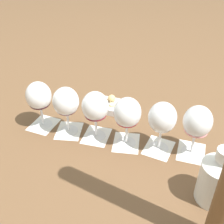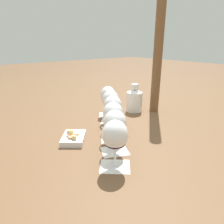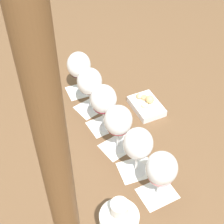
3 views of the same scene
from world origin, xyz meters
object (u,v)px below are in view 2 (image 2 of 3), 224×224
wine_glass_2 (113,107)px  wine_glass_5 (115,137)px  wine_glass_0 (108,96)px  wine_glass_1 (111,101)px  ceramic_vase (134,100)px  umbrella_pole (158,53)px  snack_dish (73,138)px  wine_glass_4 (115,125)px  wine_glass_3 (113,115)px

wine_glass_2 → wine_glass_5: 0.34m
wine_glass_0 → wine_glass_1: 0.11m
ceramic_vase → umbrella_pole: (0.08, 0.11, 0.31)m
snack_dish → umbrella_pole: size_ratio=0.23×
wine_glass_1 → wine_glass_4: (0.28, -0.20, -0.00)m
wine_glass_1 → wine_glass_3: size_ratio=1.00×
wine_glass_1 → umbrella_pole: (0.03, 0.36, 0.26)m
wine_glass_1 → snack_dish: 0.33m
wine_glass_0 → wine_glass_4: same height
wine_glass_2 → wine_glass_5: size_ratio=1.00×
wine_glass_0 → wine_glass_4: (0.38, -0.26, -0.00)m
wine_glass_5 → ceramic_vase: size_ratio=1.00×
wine_glass_2 → ceramic_vase: 0.35m
wine_glass_0 → umbrella_pole: (0.13, 0.30, 0.26)m
wine_glass_2 → wine_glass_3: 0.12m
wine_glass_0 → wine_glass_2: bearing=-31.2°
wine_glass_4 → wine_glass_5: same height
wine_glass_3 → wine_glass_0: bearing=146.5°
wine_glass_4 → ceramic_vase: bearing=127.0°
wine_glass_3 → snack_dish: 0.22m
snack_dish → wine_glass_0: bearing=117.5°
wine_glass_3 → umbrella_pole: (-0.16, 0.50, 0.26)m
wine_glass_2 → snack_dish: wine_glass_2 is taller
wine_glass_1 → wine_glass_2: size_ratio=1.00×
wine_glass_1 → umbrella_pole: umbrella_pole is taller
ceramic_vase → snack_dish: 0.56m
wine_glass_0 → wine_glass_3: (0.29, -0.19, -0.00)m
wine_glass_1 → wine_glass_4: bearing=-35.2°
snack_dish → ceramic_vase: bearing=104.1°
snack_dish → wine_glass_1: bearing=105.9°
wine_glass_2 → wine_glass_3: size_ratio=1.00×
wine_glass_2 → ceramic_vase: (-0.15, 0.31, -0.05)m
wine_glass_2 → wine_glass_4: same height
wine_glass_4 → umbrella_pole: (-0.26, 0.56, 0.26)m
snack_dish → umbrella_pole: 0.76m
wine_glass_0 → wine_glass_5: (0.47, -0.33, -0.00)m
wine_glass_1 → umbrella_pole: 0.45m
wine_glass_0 → umbrella_pole: bearing=67.3°
wine_glass_2 → snack_dish: size_ratio=1.06×
wine_glass_1 → wine_glass_0: bearing=150.4°
wine_glass_0 → umbrella_pole: umbrella_pole is taller
wine_glass_5 → wine_glass_1: bearing=143.8°
snack_dish → umbrella_pole: (-0.06, 0.66, 0.37)m
wine_glass_1 → wine_glass_5: same height
wine_glass_1 → snack_dish: wine_glass_1 is taller
wine_glass_4 → wine_glass_5: bearing=-39.0°
wine_glass_3 → snack_dish: (-0.11, -0.16, -0.11)m
wine_glass_0 → wine_glass_2: (0.20, -0.12, -0.00)m
snack_dish → wine_glass_5: bearing=4.6°
wine_glass_3 → wine_glass_5: bearing=-37.0°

